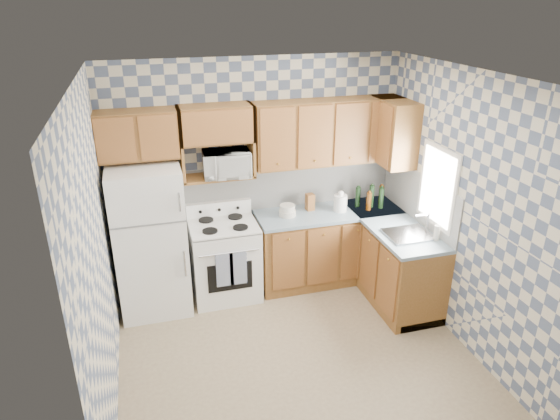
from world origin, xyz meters
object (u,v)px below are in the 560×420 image
(refrigerator, at_px, (151,240))
(stove_body, at_px, (225,261))
(microwave, at_px, (227,164))
(electric_kettle, at_px, (340,203))

(refrigerator, xyz_separation_m, stove_body, (0.80, 0.03, -0.39))
(stove_body, height_order, microwave, microwave)
(stove_body, bearing_deg, refrigerator, -178.22)
(microwave, bearing_deg, stove_body, -127.26)
(refrigerator, xyz_separation_m, microwave, (0.89, 0.13, 0.75))
(refrigerator, bearing_deg, microwave, 8.12)
(microwave, height_order, electric_kettle, microwave)
(refrigerator, distance_m, electric_kettle, 2.23)
(refrigerator, distance_m, stove_body, 0.89)
(microwave, relative_size, electric_kettle, 2.56)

